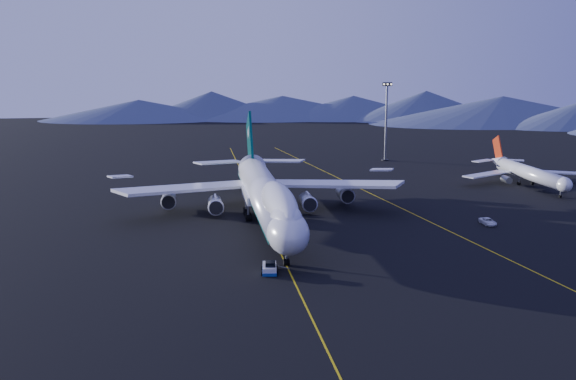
{
  "coord_description": "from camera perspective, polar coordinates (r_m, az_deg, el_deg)",
  "views": [
    {
      "loc": [
        -14.09,
        -120.31,
        31.15
      ],
      "look_at": [
        4.66,
        2.29,
        6.0
      ],
      "focal_mm": 40.0,
      "sensor_mm": 36.0,
      "label": 1
    }
  ],
  "objects": [
    {
      "name": "taxiway_line_side",
      "position": [
        141.05,
        9.75,
        -1.46
      ],
      "size": [
        28.08,
        198.09,
        0.01
      ],
      "primitive_type": "cube",
      "rotation": [
        0.0,
        0.0,
        0.14
      ],
      "color": "#DABC0C",
      "rests_on": "ground"
    },
    {
      "name": "ground",
      "position": [
        125.07,
        -1.95,
        -2.97
      ],
      "size": [
        500.0,
        500.0,
        0.0
      ],
      "primitive_type": "plane",
      "color": "black",
      "rests_on": "ground"
    },
    {
      "name": "taxiway_line_main",
      "position": [
        125.07,
        -1.95,
        -2.96
      ],
      "size": [
        0.25,
        220.0,
        0.01
      ],
      "primitive_type": "cube",
      "color": "#DABC0C",
      "rests_on": "ground"
    },
    {
      "name": "second_jet",
      "position": [
        173.1,
        20.49,
        1.47
      ],
      "size": [
        33.87,
        38.26,
        10.89
      ],
      "rotation": [
        0.0,
        0.0,
        -0.03
      ],
      "color": "silver",
      "rests_on": "ground"
    },
    {
      "name": "boeing_747",
      "position": [
        123.79,
        -1.97,
        -0.35
      ],
      "size": [
        59.62,
        72.43,
        19.37
      ],
      "color": "silver",
      "rests_on": "ground"
    },
    {
      "name": "service_van",
      "position": [
        129.7,
        17.34,
        -2.68
      ],
      "size": [
        2.14,
        4.54,
        1.26
      ],
      "primitive_type": "imported",
      "rotation": [
        0.0,
        0.0,
        -0.01
      ],
      "color": "white",
      "rests_on": "ground"
    },
    {
      "name": "pushback_tug",
      "position": [
        96.46,
        -1.66,
        -7.02
      ],
      "size": [
        2.85,
        4.48,
        1.85
      ],
      "rotation": [
        0.0,
        0.0,
        -0.12
      ],
      "color": "silver",
      "rests_on": "ground"
    },
    {
      "name": "floodlight_mast",
      "position": [
        203.8,
        8.71,
        6.05
      ],
      "size": [
        3.02,
        2.27,
        24.47
      ],
      "rotation": [
        0.0,
        0.0,
        -0.01
      ],
      "color": "black",
      "rests_on": "ground"
    }
  ]
}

